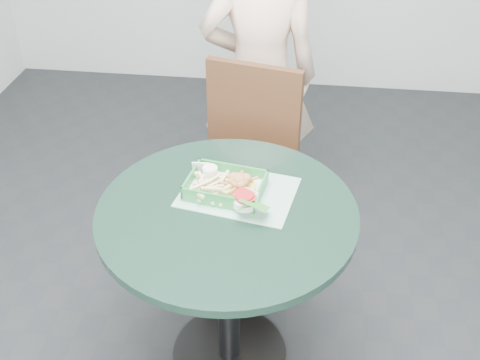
# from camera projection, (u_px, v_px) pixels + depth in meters

# --- Properties ---
(floor) EXTENTS (4.00, 5.00, 0.02)m
(floor) POSITION_uv_depth(u_px,v_px,m) (230.00, 354.00, 2.30)
(floor) COLOR #303335
(floor) RESTS_ON ground
(cafe_table) EXTENTS (0.87, 0.87, 0.75)m
(cafe_table) POSITION_uv_depth(u_px,v_px,m) (228.00, 251.00, 1.96)
(cafe_table) COLOR black
(cafe_table) RESTS_ON floor
(dining_chair) EXTENTS (0.43, 0.43, 0.93)m
(dining_chair) POSITION_uv_depth(u_px,v_px,m) (251.00, 156.00, 2.52)
(dining_chair) COLOR #593018
(dining_chair) RESTS_ON floor
(diner_person) EXTENTS (0.60, 0.42, 1.54)m
(diner_person) POSITION_uv_depth(u_px,v_px,m) (259.00, 76.00, 2.64)
(diner_person) COLOR beige
(diner_person) RESTS_ON floor
(placemat) EXTENTS (0.42, 0.35, 0.00)m
(placemat) POSITION_uv_depth(u_px,v_px,m) (238.00, 197.00, 1.93)
(placemat) COLOR #8AB8A9
(placemat) RESTS_ON cafe_table
(food_basket) EXTENTS (0.25, 0.19, 0.05)m
(food_basket) POSITION_uv_depth(u_px,v_px,m) (226.00, 193.00, 1.92)
(food_basket) COLOR #2D8B40
(food_basket) RESTS_ON placemat
(crab_sandwich) EXTENTS (0.11, 0.11, 0.07)m
(crab_sandwich) POSITION_uv_depth(u_px,v_px,m) (240.00, 186.00, 1.90)
(crab_sandwich) COLOR #EFCE52
(crab_sandwich) RESTS_ON food_basket
(fries_pile) EXTENTS (0.13, 0.14, 0.05)m
(fries_pile) POSITION_uv_depth(u_px,v_px,m) (213.00, 189.00, 1.90)
(fries_pile) COLOR beige
(fries_pile) RESTS_ON food_basket
(sauce_ramekin) EXTENTS (0.05, 0.05, 0.03)m
(sauce_ramekin) POSITION_uv_depth(u_px,v_px,m) (208.00, 177.00, 1.94)
(sauce_ramekin) COLOR white
(sauce_ramekin) RESTS_ON food_basket
(garnish_cup) EXTENTS (0.12, 0.11, 0.05)m
(garnish_cup) POSITION_uv_depth(u_px,v_px,m) (252.00, 204.00, 1.84)
(garnish_cup) COLOR white
(garnish_cup) RESTS_ON food_basket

